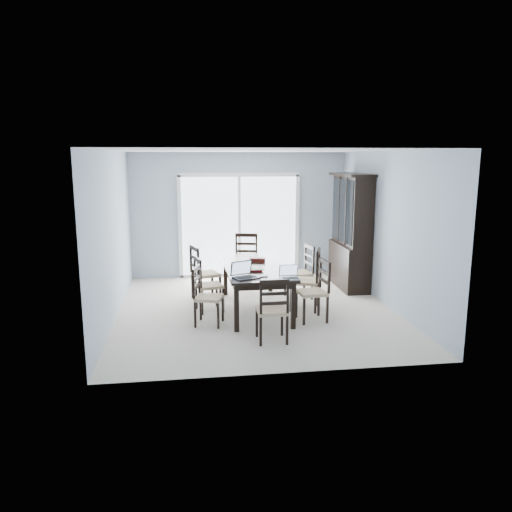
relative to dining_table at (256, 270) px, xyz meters
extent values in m
plane|color=beige|center=(0.00, 0.00, -0.67)|extent=(5.00, 5.00, 0.00)
plane|color=white|center=(0.00, 0.00, 1.93)|extent=(5.00, 5.00, 0.00)
cube|color=#9DACBC|center=(0.00, 2.50, 0.63)|extent=(4.50, 0.02, 2.60)
cube|color=#9DACBC|center=(-2.25, 0.00, 0.63)|extent=(0.02, 5.00, 2.60)
cube|color=#9DACBC|center=(2.25, 0.00, 0.63)|extent=(0.02, 5.00, 2.60)
cube|color=gray|center=(0.00, 3.50, -0.72)|extent=(4.50, 2.00, 0.10)
cube|color=#99999E|center=(0.00, 4.50, -0.12)|extent=(4.50, 0.06, 1.10)
cube|color=black|center=(0.00, 0.00, 0.06)|extent=(1.00, 2.20, 0.04)
cube|color=black|center=(0.00, 0.00, 0.00)|extent=(0.88, 2.08, 0.10)
cube|color=black|center=(-0.42, -1.00, -0.33)|extent=(0.07, 0.07, 0.69)
cube|color=black|center=(0.42, -1.00, -0.33)|extent=(0.07, 0.07, 0.69)
cube|color=black|center=(-0.42, 1.00, -0.33)|extent=(0.07, 0.07, 0.69)
cube|color=black|center=(0.42, 1.00, -0.33)|extent=(0.07, 0.07, 0.69)
cube|color=black|center=(2.01, 1.25, -0.25)|extent=(0.45, 1.30, 0.85)
cube|color=black|center=(2.04, 1.25, 0.83)|extent=(0.38, 1.30, 1.30)
cube|color=black|center=(2.01, 1.25, 1.50)|extent=(0.50, 1.38, 0.05)
cube|color=black|center=(1.84, 0.83, 0.83)|extent=(0.02, 0.36, 1.18)
cube|color=black|center=(1.84, 1.25, 0.83)|extent=(0.02, 0.36, 1.18)
cube|color=black|center=(1.84, 1.67, 0.83)|extent=(0.02, 0.36, 1.18)
cube|color=silver|center=(0.00, 2.48, 0.38)|extent=(2.40, 0.02, 2.10)
cube|color=white|center=(0.00, 2.46, 1.47)|extent=(2.52, 0.05, 0.08)
cube|color=white|center=(0.00, 2.46, 0.38)|extent=(0.06, 0.05, 2.10)
cube|color=white|center=(0.00, 2.46, -0.65)|extent=(2.52, 0.05, 0.05)
cube|color=black|center=(-0.92, -0.41, -0.48)|extent=(0.04, 0.04, 0.39)
cube|color=black|center=(-1.01, -0.75, -0.48)|extent=(0.04, 0.04, 0.39)
cube|color=black|center=(-0.58, -0.50, -0.48)|extent=(0.04, 0.04, 0.39)
cube|color=black|center=(-0.68, -0.84, -0.48)|extent=(0.04, 0.04, 0.39)
cube|color=#C9AF86|center=(-0.80, -0.62, -0.26)|extent=(0.47, 0.47, 0.05)
cube|color=black|center=(-0.97, 0.20, -0.47)|extent=(0.04, 0.04, 0.40)
cube|color=black|center=(-0.89, -0.14, -0.47)|extent=(0.04, 0.04, 0.40)
cube|color=black|center=(-0.63, 0.29, -0.47)|extent=(0.04, 0.04, 0.40)
cube|color=black|center=(-0.54, -0.06, -0.47)|extent=(0.04, 0.04, 0.40)
cube|color=#C9AF86|center=(-0.76, 0.07, -0.25)|extent=(0.47, 0.47, 0.05)
cube|color=black|center=(-1.03, 0.88, -0.46)|extent=(0.04, 0.04, 0.43)
cube|color=black|center=(-0.91, 0.51, -0.46)|extent=(0.04, 0.04, 0.43)
cube|color=black|center=(-0.67, 1.00, -0.46)|extent=(0.04, 0.04, 0.43)
cube|color=black|center=(-0.55, 0.63, -0.46)|extent=(0.04, 0.04, 0.43)
cube|color=#C9AF86|center=(-0.79, 0.76, -0.21)|extent=(0.53, 0.53, 0.05)
cube|color=black|center=(0.99, -0.83, -0.46)|extent=(0.04, 0.04, 0.42)
cube|color=black|center=(0.95, -0.46, -0.46)|extent=(0.04, 0.04, 0.42)
cube|color=black|center=(0.62, -0.86, -0.46)|extent=(0.04, 0.04, 0.42)
cube|color=black|center=(0.58, -0.49, -0.46)|extent=(0.04, 0.04, 0.42)
cube|color=#C9AF86|center=(0.78, -0.66, -0.23)|extent=(0.45, 0.45, 0.05)
cube|color=black|center=(0.93, -0.32, -0.45)|extent=(0.05, 0.05, 0.45)
cube|color=black|center=(1.07, 0.05, -0.45)|extent=(0.05, 0.05, 0.45)
cube|color=black|center=(0.56, -0.19, -0.45)|extent=(0.05, 0.05, 0.45)
cube|color=black|center=(0.69, 0.19, -0.45)|extent=(0.05, 0.05, 0.45)
cube|color=#C9AF86|center=(0.81, -0.07, -0.19)|extent=(0.57, 0.57, 0.05)
cube|color=black|center=(1.08, 0.47, -0.46)|extent=(0.04, 0.04, 0.43)
cube|color=black|center=(1.02, 0.84, -0.46)|extent=(0.04, 0.04, 0.43)
cube|color=black|center=(0.71, 0.41, -0.46)|extent=(0.04, 0.04, 0.43)
cube|color=black|center=(0.65, 0.79, -0.46)|extent=(0.04, 0.04, 0.43)
cube|color=#C9AF86|center=(0.87, 0.63, -0.22)|extent=(0.47, 0.47, 0.05)
cube|color=black|center=(-0.16, -1.62, -0.47)|extent=(0.03, 0.03, 0.41)
cube|color=black|center=(0.20, -1.62, -0.47)|extent=(0.03, 0.03, 0.41)
cube|color=black|center=(-0.16, -1.26, -0.47)|extent=(0.03, 0.03, 0.41)
cube|color=black|center=(0.20, -1.26, -0.47)|extent=(0.03, 0.03, 0.41)
cube|color=#C9AF86|center=(0.02, -1.44, -0.24)|extent=(0.40, 0.40, 0.05)
cube|color=black|center=(0.25, 1.71, -0.45)|extent=(0.04, 0.04, 0.45)
cube|color=black|center=(-0.14, 1.79, -0.45)|extent=(0.04, 0.04, 0.45)
cube|color=black|center=(0.17, 1.31, -0.45)|extent=(0.04, 0.04, 0.45)
cube|color=black|center=(-0.23, 1.40, -0.45)|extent=(0.04, 0.04, 0.45)
cube|color=#C9AF86|center=(0.01, 1.55, -0.19)|extent=(0.53, 0.53, 0.05)
cube|color=black|center=(-0.26, -0.82, 0.09)|extent=(0.42, 0.37, 0.02)
cube|color=silver|center=(-0.26, -0.82, 0.21)|extent=(0.30, 0.16, 0.19)
cube|color=silver|center=(0.38, -0.95, 0.08)|extent=(0.30, 0.21, 0.02)
cube|color=silver|center=(0.38, -0.95, 0.18)|extent=(0.25, 0.04, 0.15)
cube|color=maroon|center=(-0.05, -0.37, 0.09)|extent=(0.23, 0.18, 0.03)
cube|color=gold|center=(-0.04, -0.37, 0.11)|extent=(0.23, 0.18, 0.01)
cube|color=black|center=(0.01, -0.77, 0.08)|extent=(0.12, 0.07, 0.01)
cube|color=#450E0D|center=(0.08, 0.34, 0.11)|extent=(0.28, 0.19, 0.06)
cube|color=maroon|center=(-0.64, 3.53, -0.23)|extent=(2.12, 1.97, 0.89)
cube|color=gray|center=(-0.64, 3.53, 0.25)|extent=(2.18, 2.03, 0.06)
camera|label=1|loc=(-1.10, -7.90, 1.83)|focal=35.00mm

